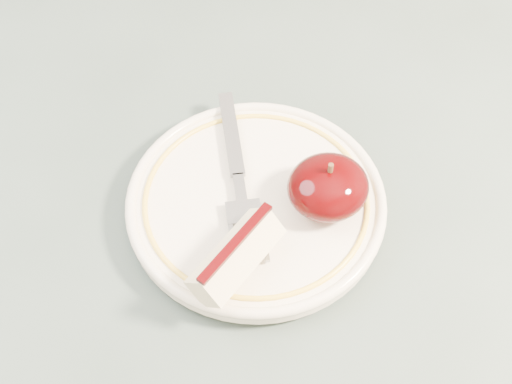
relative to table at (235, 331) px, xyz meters
name	(u,v)px	position (x,y,z in m)	size (l,w,h in m)	color
table	(235,331)	(0.00, 0.00, 0.00)	(0.90, 0.90, 0.75)	brown
plate	(256,202)	(0.04, 0.05, 0.10)	(0.21, 0.21, 0.02)	beige
apple_half	(328,187)	(0.09, 0.03, 0.13)	(0.06, 0.06, 0.05)	black
apple_wedge	(236,256)	(0.00, 0.00, 0.12)	(0.08, 0.07, 0.04)	beige
fork	(238,177)	(0.04, 0.07, 0.11)	(0.07, 0.17, 0.00)	#919399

